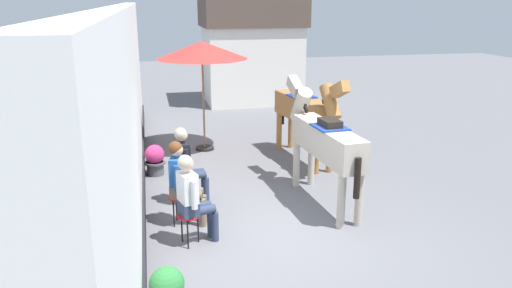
# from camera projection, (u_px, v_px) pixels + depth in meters

# --- Properties ---
(ground_plane) EXTENTS (40.00, 40.00, 0.00)m
(ground_plane) POSITION_uv_depth(u_px,v_px,m) (256.00, 167.00, 10.80)
(ground_plane) COLOR slate
(pub_facade_wall) EXTENTS (0.34, 14.00, 3.40)m
(pub_facade_wall) POSITION_uv_depth(u_px,v_px,m) (129.00, 119.00, 8.44)
(pub_facade_wall) COLOR white
(pub_facade_wall) RESTS_ON ground_plane
(distant_cottage) EXTENTS (3.40, 2.60, 3.50)m
(distant_cottage) POSITION_uv_depth(u_px,v_px,m) (252.00, 50.00, 17.24)
(distant_cottage) COLOR silver
(distant_cottage) RESTS_ON ground_plane
(seated_visitor_near) EXTENTS (0.61, 0.48, 1.39)m
(seated_visitor_near) POSITION_uv_depth(u_px,v_px,m) (192.00, 195.00, 7.20)
(seated_visitor_near) COLOR red
(seated_visitor_near) RESTS_ON ground_plane
(seated_visitor_middle) EXTENTS (0.61, 0.48, 1.39)m
(seated_visitor_middle) POSITION_uv_depth(u_px,v_px,m) (182.00, 179.00, 7.84)
(seated_visitor_middle) COLOR red
(seated_visitor_middle) RESTS_ON ground_plane
(seated_visitor_far) EXTENTS (0.61, 0.49, 1.39)m
(seated_visitor_far) POSITION_uv_depth(u_px,v_px,m) (187.00, 161.00, 8.67)
(seated_visitor_far) COLOR red
(seated_visitor_far) RESTS_ON ground_plane
(saddled_horse_near) EXTENTS (0.61, 3.00, 2.06)m
(saddled_horse_near) POSITION_uv_depth(u_px,v_px,m) (323.00, 139.00, 8.64)
(saddled_horse_near) COLOR #B2A899
(saddled_horse_near) RESTS_ON ground_plane
(saddled_horse_far) EXTENTS (0.75, 2.98, 2.06)m
(saddled_horse_far) POSITION_uv_depth(u_px,v_px,m) (306.00, 111.00, 10.86)
(saddled_horse_far) COLOR #9E6B38
(saddled_horse_far) RESTS_ON ground_plane
(flower_planter_farthest) EXTENTS (0.43, 0.43, 0.64)m
(flower_planter_farthest) POSITION_uv_depth(u_px,v_px,m) (155.00, 159.00, 10.22)
(flower_planter_farthest) COLOR #4C4C51
(flower_planter_farthest) RESTS_ON ground_plane
(cafe_parasol) EXTENTS (2.10, 2.10, 2.58)m
(cafe_parasol) POSITION_uv_depth(u_px,v_px,m) (202.00, 51.00, 11.39)
(cafe_parasol) COLOR black
(cafe_parasol) RESTS_ON ground_plane
(satchel_bag) EXTENTS (0.30, 0.21, 0.20)m
(satchel_bag) POSITION_uv_depth(u_px,v_px,m) (186.00, 185.00, 9.47)
(satchel_bag) COLOR black
(satchel_bag) RESTS_ON ground_plane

